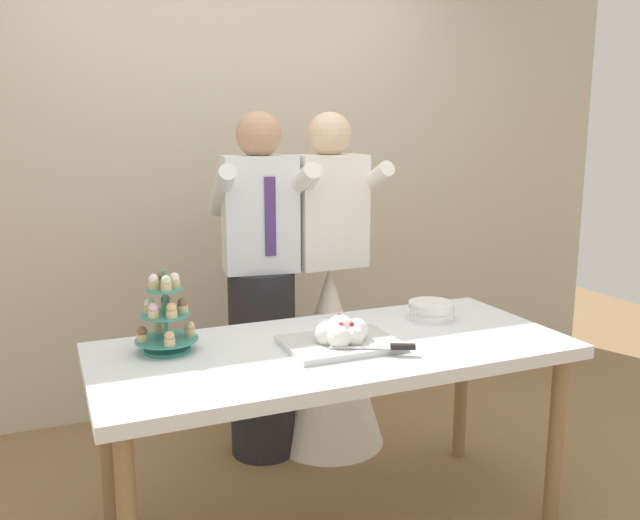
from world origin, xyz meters
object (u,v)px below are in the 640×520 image
at_px(cupcake_stand, 165,318).
at_px(person_bride, 329,332).
at_px(dessert_table, 334,363).
at_px(main_cake_tray, 341,336).
at_px(plate_stack, 432,310).
at_px(person_groom, 262,306).

height_order(cupcake_stand, person_bride, person_bride).
bearing_deg(dessert_table, main_cake_tray, -72.38).
relative_size(dessert_table, plate_stack, 9.08).
xyz_separation_m(main_cake_tray, plate_stack, (0.52, 0.18, -0.00)).
xyz_separation_m(main_cake_tray, person_bride, (0.28, 0.75, -0.23)).
xyz_separation_m(dessert_table, person_groom, (-0.05, 0.74, 0.05)).
bearing_deg(cupcake_stand, main_cake_tray, -18.61).
distance_m(cupcake_stand, plate_stack, 1.13).
distance_m(dessert_table, plate_stack, 0.56).
xyz_separation_m(person_groom, person_bride, (0.34, -0.02, -0.16)).
xyz_separation_m(dessert_table, main_cake_tray, (0.01, -0.03, 0.11)).
xyz_separation_m(dessert_table, cupcake_stand, (-0.60, 0.17, 0.20)).
distance_m(plate_stack, person_bride, 0.65).
relative_size(cupcake_stand, main_cake_tray, 0.72).
distance_m(main_cake_tray, person_groom, 0.78).
xyz_separation_m(main_cake_tray, person_groom, (-0.06, 0.77, -0.07)).
distance_m(cupcake_stand, person_bride, 1.09).
height_order(dessert_table, main_cake_tray, main_cake_tray).
bearing_deg(main_cake_tray, plate_stack, 19.57).
bearing_deg(person_groom, person_bride, -4.14).
height_order(main_cake_tray, person_groom, person_groom).
bearing_deg(person_groom, plate_stack, -45.71).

